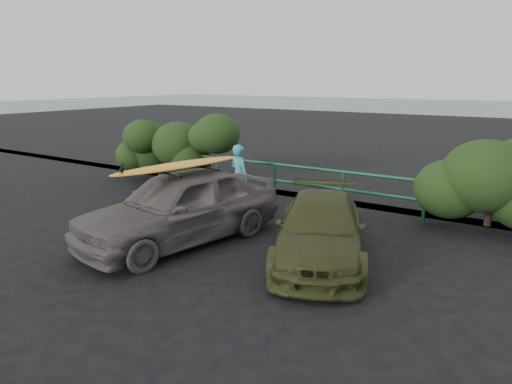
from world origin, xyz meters
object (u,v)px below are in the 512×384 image
Objects in this scene: guardrail at (307,186)px; surfboard at (179,165)px; man at (239,175)px; sedan at (180,206)px; olive_vehicle at (320,229)px.

surfboard is at bearing -102.39° from guardrail.
sedan is at bearing 117.99° from man.
olive_vehicle is at bearing -59.44° from guardrail.
man reaches higher than sedan.
guardrail is at bearing 88.90° from surfboard.
surfboard reaches higher than guardrail.
sedan is 2.96m from man.
sedan is 2.71× the size of man.
guardrail is 8.60× the size of man.
guardrail is 3.59× the size of olive_vehicle.
man is at bearing 112.76° from sedan.
olive_vehicle is (2.77, 0.73, -0.19)m from sedan.
sedan is 2.87m from olive_vehicle.
surfboard is (0.00, 0.00, 0.84)m from sedan.
olive_vehicle is at bearing 26.08° from sedan.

